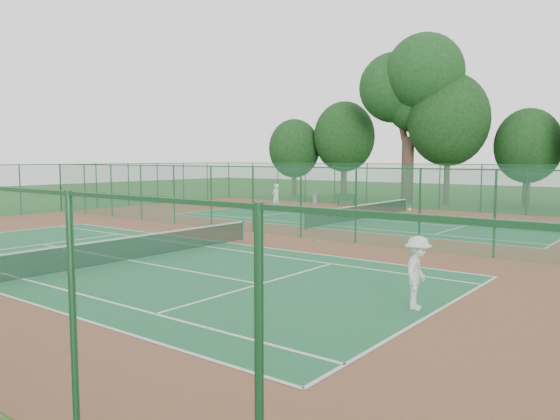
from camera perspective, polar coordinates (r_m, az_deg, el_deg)
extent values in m
plane|color=#245119|center=(27.87, -0.40, -2.61)|extent=(120.00, 120.00, 0.00)
cube|color=brown|center=(27.87, -0.40, -2.60)|extent=(40.00, 36.00, 0.01)
cube|color=#1C5B33|center=(21.59, -15.32, -5.13)|extent=(23.77, 10.97, 0.01)
cube|color=#1D5E38|center=(35.34, 8.61, -0.94)|extent=(23.77, 10.97, 0.01)
cube|color=#1B5234|center=(43.28, 14.44, 2.41)|extent=(40.00, 0.02, 3.50)
cube|color=#14371F|center=(43.23, 14.49, 4.67)|extent=(40.00, 0.05, 0.05)
cube|color=#1B5333|center=(42.96, -21.95, 2.17)|extent=(0.02, 36.00, 3.50)
cube|color=#143720|center=(42.90, -22.03, 4.45)|extent=(0.05, 36.00, 0.05)
cube|color=#1B5132|center=(27.68, -0.40, 0.98)|extent=(40.00, 0.02, 3.50)
cube|color=#153B1D|center=(27.60, -0.40, 4.52)|extent=(40.00, 0.05, 0.05)
cylinder|color=#163D25|center=(25.82, -3.95, -2.17)|extent=(0.10, 0.10, 0.97)
cube|color=black|center=(21.51, -15.35, -3.89)|extent=(0.02, 12.80, 0.85)
cube|color=silver|center=(21.44, -15.38, -2.75)|extent=(0.04, 12.80, 0.06)
cylinder|color=#12331D|center=(29.88, 2.67, -1.13)|extent=(0.10, 0.10, 0.97)
cylinder|color=#12331D|center=(40.99, 12.96, 0.51)|extent=(0.10, 0.10, 0.97)
cube|color=black|center=(35.29, 8.63, -0.18)|extent=(0.02, 12.80, 0.85)
cube|color=white|center=(35.25, 8.64, 0.52)|extent=(0.04, 12.80, 0.06)
imported|color=white|center=(14.51, 14.18, -6.37)|extent=(0.95, 1.35, 1.90)
imported|color=silver|center=(41.09, -0.44, 1.38)|extent=(0.53, 0.75, 1.96)
cylinder|color=slate|center=(47.11, 3.67, 1.20)|extent=(0.48, 0.48, 0.86)
cube|color=#13371E|center=(45.28, 6.09, 0.78)|extent=(0.25, 0.44, 0.49)
cube|color=#13371E|center=(45.10, 7.75, 0.74)|extent=(0.25, 0.44, 0.49)
cube|color=#13371E|center=(45.16, 6.92, 1.10)|extent=(1.70, 1.06, 0.05)
cube|color=#13371E|center=(44.93, 6.89, 1.41)|extent=(1.54, 0.69, 0.49)
cube|color=silver|center=(41.50, -1.80, 0.24)|extent=(0.78, 0.48, 0.27)
sphere|color=yellow|center=(27.85, -1.28, -2.53)|extent=(0.07, 0.07, 0.07)
sphere|color=#C5DF34|center=(23.47, 13.92, -4.19)|extent=(0.06, 0.06, 0.06)
sphere|color=yellow|center=(25.70, 4.11, -3.21)|extent=(0.07, 0.07, 0.07)
cylinder|color=#35241D|center=(48.82, 13.18, 4.09)|extent=(1.06, 1.06, 5.77)
cylinder|color=#35241D|center=(49.55, 12.50, 9.13)|extent=(1.96, 0.58, 5.74)
cylinder|color=#35241D|center=(48.42, 14.15, 9.53)|extent=(1.83, 0.54, 6.22)
sphere|color=black|center=(50.11, 11.86, 12.41)|extent=(6.15, 6.15, 6.15)
sphere|color=black|center=(48.59, 14.89, 13.72)|extent=(6.54, 6.54, 6.54)
sphere|color=black|center=(49.67, 13.90, 10.76)|extent=(5.00, 5.00, 5.00)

